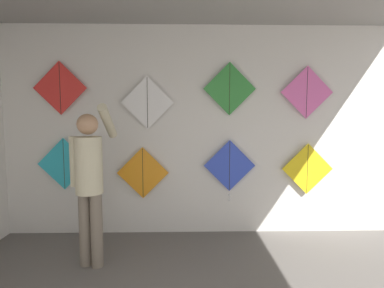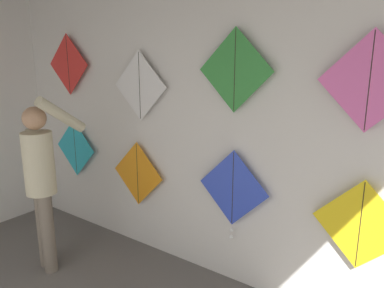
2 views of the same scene
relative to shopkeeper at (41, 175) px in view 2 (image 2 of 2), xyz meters
The scene contains 10 objects.
back_panel 1.44m from the shopkeeper, 42.66° to the left, with size 5.64×0.06×2.80m, color silver.
shopkeeper is the anchor object (origin of this frame).
kite_0 1.04m from the shopkeeper, 125.69° to the left, with size 0.70×0.01×0.70m.
kite_1 0.96m from the shopkeeper, 62.55° to the left, with size 0.70×0.01×0.70m.
kite_2 1.81m from the shopkeeper, 27.70° to the left, with size 0.70×0.04×0.83m.
kite_3 2.80m from the shopkeeper, 17.56° to the left, with size 0.70×0.01×0.70m.
kite_4 1.44m from the shopkeeper, 126.17° to the left, with size 0.70×0.01×0.70m.
kite_5 1.27m from the shopkeeper, 58.71° to the left, with size 0.70×0.01×0.70m.
kite_6 2.05m from the shopkeeper, 27.89° to the left, with size 0.70×0.01×0.70m.
kite_7 2.91m from the shopkeeper, 17.83° to the left, with size 0.70×0.01×0.70m.
Camera 2 is at (2.13, 1.29, 2.11)m, focal length 35.00 mm.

